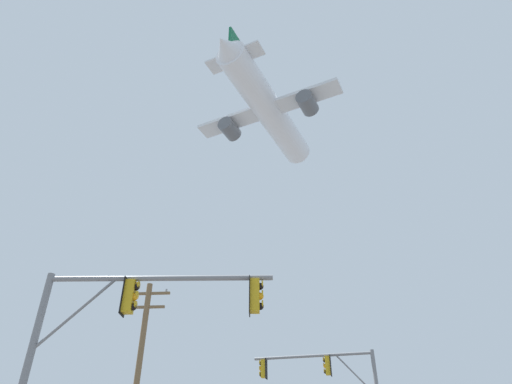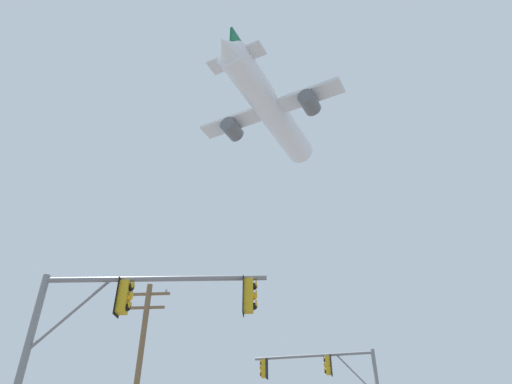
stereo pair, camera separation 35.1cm
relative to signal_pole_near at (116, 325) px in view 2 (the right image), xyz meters
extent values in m
cylinder|color=slate|center=(0.91, 0.05, 1.29)|extent=(6.29, 0.47, 0.15)
cylinder|color=slate|center=(-1.29, -0.07, 0.32)|extent=(1.94, 0.18, 1.99)
cube|color=gold|center=(3.54, 0.18, 0.77)|extent=(0.28, 0.33, 0.90)
cylinder|color=gold|center=(3.54, 0.18, 1.28)|extent=(0.05, 0.05, 0.12)
cube|color=black|center=(3.40, 0.17, 0.77)|extent=(0.05, 0.46, 1.04)
sphere|color=black|center=(3.69, 0.19, 1.04)|extent=(0.20, 0.20, 0.20)
cylinder|color=gold|center=(3.75, 0.19, 1.10)|extent=(0.05, 0.21, 0.21)
sphere|color=orange|center=(3.69, 0.19, 0.76)|extent=(0.20, 0.20, 0.20)
cylinder|color=gold|center=(3.75, 0.19, 0.82)|extent=(0.05, 0.21, 0.21)
sphere|color=black|center=(3.69, 0.19, 0.48)|extent=(0.20, 0.20, 0.20)
cylinder|color=gold|center=(3.75, 0.19, 0.54)|extent=(0.05, 0.21, 0.21)
cube|color=gold|center=(0.09, 0.00, 0.77)|extent=(0.28, 0.33, 0.90)
cylinder|color=gold|center=(0.09, 0.00, 1.28)|extent=(0.05, 0.05, 0.12)
cube|color=black|center=(-0.05, 0.00, 0.77)|extent=(0.05, 0.46, 1.04)
sphere|color=black|center=(0.23, 0.01, 1.04)|extent=(0.20, 0.20, 0.20)
cylinder|color=gold|center=(0.30, 0.02, 1.10)|extent=(0.05, 0.21, 0.21)
sphere|color=orange|center=(0.23, 0.01, 0.76)|extent=(0.20, 0.20, 0.20)
cylinder|color=gold|center=(0.30, 0.02, 0.82)|extent=(0.05, 0.21, 0.21)
sphere|color=black|center=(0.23, 0.01, 0.48)|extent=(0.20, 0.20, 0.20)
cylinder|color=gold|center=(0.30, 0.02, 0.54)|extent=(0.05, 0.21, 0.21)
cylinder|color=slate|center=(5.67, 12.91, 1.75)|extent=(6.17, 1.30, 0.15)
cylinder|color=slate|center=(7.82, 12.51, 0.70)|extent=(1.92, 0.43, 2.15)
cube|color=gold|center=(3.09, 13.40, 1.23)|extent=(0.31, 0.36, 0.90)
cylinder|color=gold|center=(3.09, 13.40, 1.74)|extent=(0.05, 0.05, 0.12)
cube|color=black|center=(3.22, 13.37, 1.23)|extent=(0.11, 0.46, 1.04)
sphere|color=black|center=(2.94, 13.42, 1.50)|extent=(0.20, 0.20, 0.20)
cylinder|color=gold|center=(2.88, 13.44, 1.56)|extent=(0.08, 0.21, 0.21)
sphere|color=orange|center=(2.94, 13.42, 1.22)|extent=(0.20, 0.20, 0.20)
cylinder|color=gold|center=(2.88, 13.44, 1.28)|extent=(0.08, 0.21, 0.21)
sphere|color=black|center=(2.94, 13.42, 0.94)|extent=(0.20, 0.20, 0.20)
cylinder|color=gold|center=(2.88, 13.44, 1.00)|extent=(0.08, 0.21, 0.21)
cube|color=gold|center=(6.47, 12.76, 1.23)|extent=(0.31, 0.36, 0.90)
cylinder|color=gold|center=(6.47, 12.76, 1.74)|extent=(0.05, 0.05, 0.12)
cube|color=black|center=(6.60, 12.74, 1.23)|extent=(0.11, 0.46, 1.04)
sphere|color=black|center=(6.32, 12.79, 1.50)|extent=(0.20, 0.20, 0.20)
cylinder|color=gold|center=(6.26, 12.80, 1.56)|extent=(0.08, 0.21, 0.21)
sphere|color=orange|center=(6.32, 12.79, 1.22)|extent=(0.20, 0.20, 0.20)
cylinder|color=gold|center=(6.26, 12.80, 1.28)|extent=(0.08, 0.21, 0.21)
sphere|color=black|center=(6.32, 12.79, 0.94)|extent=(0.20, 0.20, 0.20)
cylinder|color=gold|center=(6.26, 12.80, 1.00)|extent=(0.08, 0.21, 0.21)
cylinder|color=brown|center=(-2.55, 9.67, 0.11)|extent=(0.28, 0.28, 9.26)
cube|color=brown|center=(-2.55, 9.67, 4.24)|extent=(2.20, 0.12, 0.12)
cube|color=brown|center=(-2.55, 9.67, 3.54)|extent=(1.80, 0.12, 0.12)
cylinder|color=gray|center=(-3.45, 9.67, 4.36)|extent=(0.10, 0.10, 0.18)
cylinder|color=gray|center=(-1.65, 9.67, 4.36)|extent=(0.10, 0.10, 0.18)
cylinder|color=white|center=(3.20, 28.20, 33.58)|extent=(10.57, 19.17, 3.44)
cone|color=white|center=(7.31, 38.12, 33.58)|extent=(3.92, 3.43, 3.26)
cone|color=white|center=(-0.87, 18.38, 33.58)|extent=(3.52, 3.10, 2.92)
cube|color=silver|center=(2.99, 27.71, 33.06)|extent=(17.77, 9.16, 0.39)
cylinder|color=#595B60|center=(-1.73, 29.66, 32.03)|extent=(2.77, 3.12, 1.93)
cylinder|color=#595B60|center=(7.71, 25.75, 32.03)|extent=(2.77, 3.12, 1.93)
cube|color=#0C5933|center=(-0.01, 20.47, 35.51)|extent=(1.39, 2.88, 4.08)
cube|color=silver|center=(-0.09, 20.27, 33.90)|extent=(6.69, 4.25, 0.21)
camera|label=1|loc=(4.37, -11.42, -3.18)|focal=30.61mm
camera|label=2|loc=(4.72, -11.39, -3.18)|focal=30.61mm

